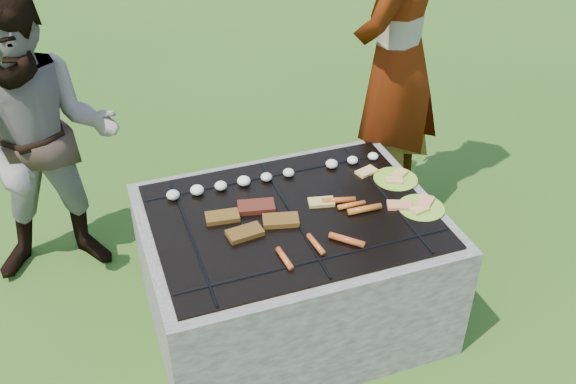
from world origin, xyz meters
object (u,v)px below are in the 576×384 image
at_px(cook, 398,60).
at_px(bystander, 43,144).
at_px(plate_far, 396,179).
at_px(plate_near, 421,208).
at_px(fire_pit, 292,271).

xyz_separation_m(cook, bystander, (-1.81, 0.09, -0.20)).
distance_m(plate_far, cook, 0.71).
height_order(plate_near, bystander, bystander).
bearing_deg(plate_near, bystander, 150.00).
xyz_separation_m(plate_near, bystander, (-1.54, 0.89, 0.14)).
xyz_separation_m(plate_near, cook, (0.27, 0.80, 0.34)).
distance_m(fire_pit, plate_near, 0.67).
bearing_deg(plate_far, fire_pit, -169.88).
bearing_deg(bystander, plate_far, -17.37).
bearing_deg(plate_near, plate_far, 90.27).
distance_m(plate_far, plate_near, 0.24).
relative_size(plate_near, bystander, 0.18).
bearing_deg(bystander, fire_pit, -31.89).
distance_m(cook, bystander, 1.82).
relative_size(fire_pit, bystander, 0.87).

